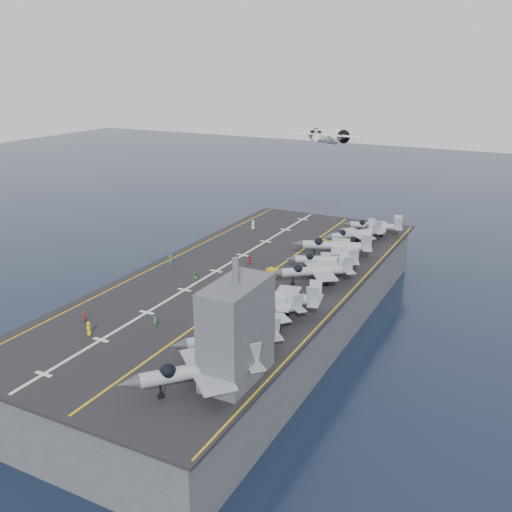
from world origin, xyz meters
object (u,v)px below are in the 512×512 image
at_px(island_superstructure, 236,320).
at_px(fighter_jet_0, 199,369).
at_px(tow_cart_a, 216,318).
at_px(transport_plane, 326,139).

relative_size(island_superstructure, fighter_jet_0, 0.78).
bearing_deg(tow_cart_a, transport_plane, 99.48).
bearing_deg(fighter_jet_0, tow_cart_a, 115.52).
height_order(fighter_jet_0, tow_cart_a, fighter_jet_0).
bearing_deg(transport_plane, island_superstructure, -75.50).
bearing_deg(fighter_jet_0, transport_plane, 102.47).
height_order(tow_cart_a, transport_plane, transport_plane).
xyz_separation_m(fighter_jet_0, tow_cart_a, (-7.80, 16.34, -2.14)).
distance_m(island_superstructure, fighter_jet_0, 6.84).
relative_size(fighter_jet_0, tow_cart_a, 7.35).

